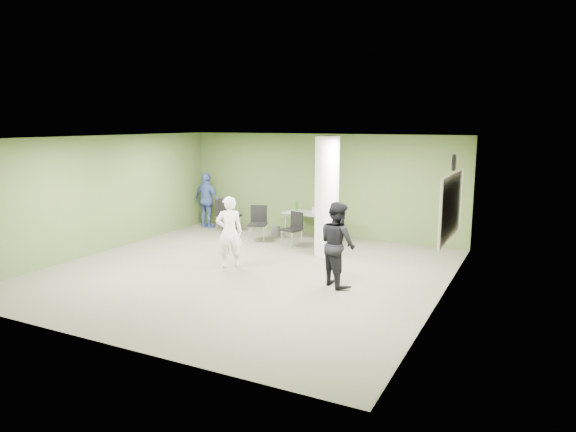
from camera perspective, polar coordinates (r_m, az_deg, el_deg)
The scene contains 17 objects.
floor at distance 10.96m, azimuth -4.67°, elevation -6.12°, with size 8.00×8.00×0.00m, color #505140.
ceiling at distance 10.52m, azimuth -4.90°, elevation 8.67°, with size 8.00×8.00×0.00m, color white.
wall_back at distance 14.18m, azimuth 3.67°, elevation 3.45°, with size 8.00×0.02×2.80m, color #4A5F2C.
wall_left at distance 13.16m, azimuth -19.83°, elevation 2.31°, with size 0.02×8.00×2.80m, color #4A5F2C.
wall_right_cream at distance 9.25m, azimuth 16.90°, elevation -0.71°, with size 0.02×8.00×2.80m, color beige.
column at distance 11.97m, azimuth 4.33°, elevation 2.15°, with size 0.56×0.56×2.80m, color silver.
whiteboard at distance 10.41m, azimuth 17.66°, elevation 1.01°, with size 0.05×2.30×1.30m.
wall_clock at distance 10.31m, azimuth 17.93°, elevation 5.67°, with size 0.06×0.32×0.32m.
folding_table at distance 13.72m, azimuth 2.67°, elevation 0.15°, with size 1.57×0.80×0.97m.
wastebasket at distance 14.31m, azimuth -1.37°, elevation -1.60°, with size 0.24×0.24×0.27m, color #4C4C4C.
chair_back_left at distance 15.01m, azimuth -7.15°, elevation 0.43°, with size 0.54×0.54×0.91m.
chair_back_right at distance 14.70m, azimuth -6.71°, elevation 0.39°, with size 0.60×0.60×0.98m.
chair_table_left at distance 13.61m, azimuth -3.34°, elevation -0.48°, with size 0.60×0.60×0.93m.
chair_table_right at distance 13.07m, azimuth 0.64°, elevation -1.13°, with size 0.53×0.53×0.86m.
woman_white at distance 11.12m, azimuth -6.53°, elevation -1.78°, with size 0.57×0.37×1.56m, color white.
man_black at distance 9.84m, azimuth 5.52°, elevation -3.12°, with size 0.80×0.62×1.64m, color black.
man_blue at distance 15.40m, azimuth -8.98°, elevation 1.73°, with size 0.97×0.40×1.65m, color #3B4F94.
Camera 1 is at (5.49, -8.96, 3.11)m, focal length 32.00 mm.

